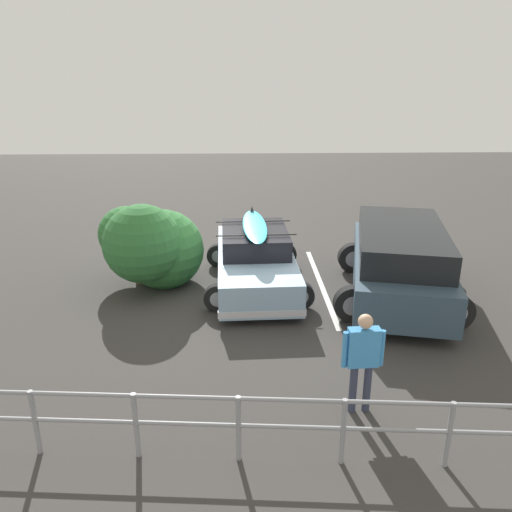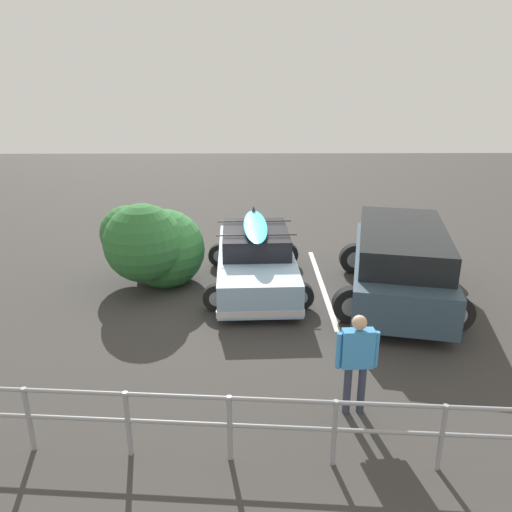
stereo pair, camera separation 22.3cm
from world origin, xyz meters
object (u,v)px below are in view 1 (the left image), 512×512
Objects in this scene: bush_near_left at (150,245)px; sedan_car at (255,259)px; suv_car at (399,261)px; person_bystander at (363,355)px.

sedan_car is at bearing -178.78° from bush_near_left.
person_bystander is (1.77, 4.04, 0.10)m from suv_car.
suv_car is 5.63m from bush_near_left.
person_bystander is at bearing 66.34° from suv_car.
bush_near_left is (5.58, -0.74, 0.19)m from suv_car.
sedan_car is 1.75× the size of bush_near_left.
person_bystander is 6.11m from bush_near_left.
sedan_car reaches higher than person_bystander.
person_bystander is (-1.38, 4.83, 0.31)m from sedan_car.
sedan_car is at bearing -74.02° from person_bystander.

